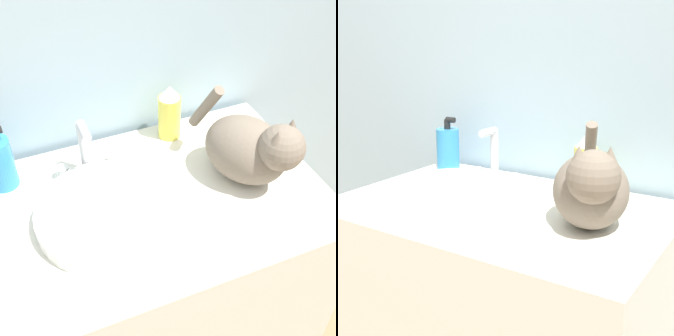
{
  "view_description": "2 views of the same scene",
  "coord_description": "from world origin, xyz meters",
  "views": [
    {
      "loc": [
        -0.29,
        -0.47,
        1.64
      ],
      "look_at": [
        0.03,
        0.28,
        0.92
      ],
      "focal_mm": 50.0,
      "sensor_mm": 36.0,
      "label": 1
    },
    {
      "loc": [
        0.61,
        -0.65,
        1.22
      ],
      "look_at": [
        0.05,
        0.23,
        0.94
      ],
      "focal_mm": 50.0,
      "sensor_mm": 36.0,
      "label": 2
    }
  ],
  "objects": [
    {
      "name": "vanity_cabinet",
      "position": [
        0.0,
        0.28,
        0.41
      ],
      "size": [
        0.84,
        0.58,
        0.82
      ],
      "color": "silver",
      "rests_on": "ground_plane"
    },
    {
      "name": "sink_basin",
      "position": [
        -0.13,
        0.26,
        0.84
      ],
      "size": [
        0.33,
        0.33,
        0.04
      ],
      "color": "white",
      "rests_on": "vanity_cabinet"
    },
    {
      "name": "faucet",
      "position": [
        -0.13,
        0.44,
        0.89
      ],
      "size": [
        0.16,
        0.08,
        0.17
      ],
      "color": "silver",
      "rests_on": "vanity_cabinet"
    },
    {
      "name": "cat",
      "position": [
        0.25,
        0.26,
        0.92
      ],
      "size": [
        0.24,
        0.33,
        0.22
      ],
      "rotation": [
        0.0,
        0.0,
        -1.15
      ],
      "color": "#7A6B5B",
      "rests_on": "vanity_cabinet"
    },
    {
      "name": "spray_bottle",
      "position": [
        0.13,
        0.5,
        0.9
      ],
      "size": [
        0.06,
        0.06,
        0.16
      ],
      "color": "#EADB4C",
      "rests_on": "vanity_cabinet"
    }
  ]
}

